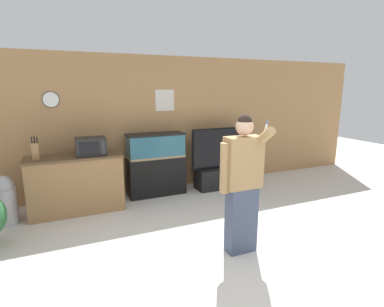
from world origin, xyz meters
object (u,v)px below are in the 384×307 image
at_px(knife_block, 35,151).
at_px(tv_on_stand, 222,170).
at_px(person_standing, 242,183).
at_px(aquarium_on_stand, 156,164).
at_px(counter_island, 77,184).
at_px(microwave, 91,146).
at_px(trash_bin, 5,199).

relative_size(knife_block, tv_on_stand, 0.27).
xyz_separation_m(tv_on_stand, person_standing, (-1.00, -2.27, 0.53)).
bearing_deg(tv_on_stand, aquarium_on_stand, 174.61).
height_order(counter_island, microwave, microwave).
relative_size(microwave, knife_block, 1.29).
height_order(counter_island, tv_on_stand, tv_on_stand).
relative_size(counter_island, tv_on_stand, 1.12).
distance_m(microwave, knife_block, 0.80).
distance_m(counter_island, microwave, 0.66).
height_order(microwave, aquarium_on_stand, microwave).
height_order(tv_on_stand, trash_bin, tv_on_stand).
bearing_deg(microwave, knife_block, -178.34).
height_order(knife_block, aquarium_on_stand, knife_block).
distance_m(tv_on_stand, trash_bin, 3.79).
xyz_separation_m(knife_block, trash_bin, (-0.47, -0.01, -0.70)).
height_order(counter_island, knife_block, knife_block).
height_order(aquarium_on_stand, person_standing, person_standing).
xyz_separation_m(aquarium_on_stand, trash_bin, (-2.44, -0.33, -0.21)).
relative_size(aquarium_on_stand, tv_on_stand, 0.89).
relative_size(knife_block, aquarium_on_stand, 0.31).
bearing_deg(knife_block, trash_bin, -178.77).
relative_size(tv_on_stand, person_standing, 0.78).
xyz_separation_m(counter_island, aquarium_on_stand, (1.43, 0.27, 0.12)).
bearing_deg(counter_island, knife_block, -174.89).
xyz_separation_m(tv_on_stand, trash_bin, (-3.79, -0.21, 0.02)).
height_order(knife_block, tv_on_stand, knife_block).
distance_m(counter_island, trash_bin, 1.02).
bearing_deg(counter_island, microwave, -5.44).
height_order(microwave, person_standing, person_standing).
height_order(tv_on_stand, person_standing, person_standing).
bearing_deg(person_standing, counter_island, 130.01).
bearing_deg(microwave, person_standing, -54.07).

